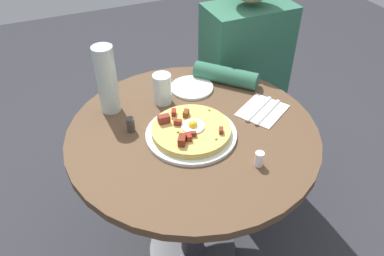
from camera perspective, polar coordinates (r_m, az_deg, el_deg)
ground_plane at (r=1.84m, az=0.09°, el=-17.66°), size 6.00×6.00×0.00m
dining_table at (r=1.42m, az=0.11°, el=-5.51°), size 0.86×0.86×0.71m
person_seated at (r=1.90m, az=7.44°, el=5.65°), size 0.51×0.45×1.14m
pizza_plate at (r=1.28m, az=-0.12°, el=-0.89°), size 0.31×0.31×0.01m
breakfast_pizza at (r=1.27m, az=-0.20°, el=-0.25°), size 0.27×0.27×0.05m
bread_plate at (r=1.52m, az=-0.04°, el=6.04°), size 0.17×0.17×0.01m
napkin at (r=1.42m, az=10.54°, el=2.48°), size 0.22×0.21×0.00m
fork at (r=1.41m, az=11.21°, el=2.37°), size 0.16×0.10×0.00m
knife at (r=1.42m, az=9.92°, el=2.88°), size 0.16×0.10×0.00m
water_glass at (r=1.42m, az=-4.45°, el=5.85°), size 0.07×0.07×0.12m
water_bottle at (r=1.37m, az=-12.57°, el=7.00°), size 0.07×0.07×0.25m
salt_shaker at (r=1.18m, az=9.97°, el=-4.56°), size 0.03×0.03×0.05m
pepper_shaker at (r=1.31m, az=-9.13°, el=0.50°), size 0.03×0.03×0.05m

